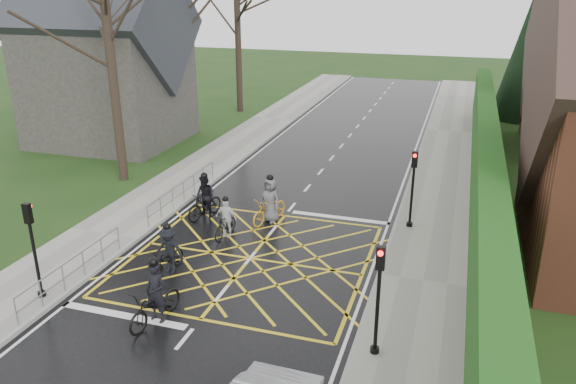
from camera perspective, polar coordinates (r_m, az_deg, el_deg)
The scene contains 20 objects.
ground at distance 20.04m, azimuth -3.86°, elevation -6.75°, with size 120.00×120.00×0.00m, color #173311.
road at distance 20.04m, azimuth -3.86°, elevation -6.73°, with size 9.00×80.00×0.01m, color black.
sidewalk_right at distance 18.89m, azimuth 13.58°, elevation -8.91°, with size 3.00×80.00×0.15m, color gray.
sidewalk_left at distance 22.71m, azimuth -18.17°, elevation -4.15°, with size 3.00×80.00×0.15m, color gray.
stone_wall at distance 24.23m, azimuth 18.93°, elevation -1.95°, with size 0.50×38.00×0.70m, color slate.
hedge at distance 23.64m, azimuth 19.42°, elevation 1.97°, with size 0.90×38.00×2.80m, color #143E11.
conifer at distance 42.92m, azimuth 23.64°, elevation 13.42°, with size 4.60×4.60×10.00m.
church at distance 35.17m, azimuth -18.06°, elevation 12.74°, with size 8.80×7.80×11.00m.
tree_near at distance 27.42m, azimuth -18.03°, elevation 17.03°, with size 9.24×9.24×11.44m.
tree_far at distance 41.71m, azimuth -5.19°, elevation 17.88°, with size 8.40×8.40×10.40m.
railing_south at distance 19.17m, azimuth -21.02°, elevation -6.93°, with size 0.05×5.04×1.03m.
railing_north at distance 24.88m, azimuth -10.59°, elevation 0.53°, with size 0.05×6.04×1.03m.
traffic_light_ne at distance 22.10m, azimuth 12.51°, elevation 0.19°, with size 0.24×0.31×3.21m.
traffic_light_se at distance 14.53m, azimuth 9.11°, elevation -10.99°, with size 0.24×0.31×3.21m.
traffic_light_sw at distance 18.41m, azimuth -24.35°, elevation -5.54°, with size 0.24×0.31×3.21m.
cyclist_rear at distance 16.69m, azimuth -13.31°, elevation -10.79°, with size 1.13×2.20×2.04m.
cyclist_back at distance 23.28m, azimuth -8.44°, elevation -0.90°, with size 1.13×2.02×1.95m.
cyclist_mid at distance 19.20m, azimuth -12.05°, elevation -6.28°, with size 1.11×1.89×1.80m.
cyclist_front at distance 21.51m, azimuth -6.35°, elevation -3.05°, with size 0.91×1.67×1.64m.
cyclist_lead at distance 22.66m, azimuth -1.86°, elevation -1.40°, with size 1.34×2.19×2.01m.
Camera 1 is at (6.61, -16.50, 9.25)m, focal length 35.00 mm.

